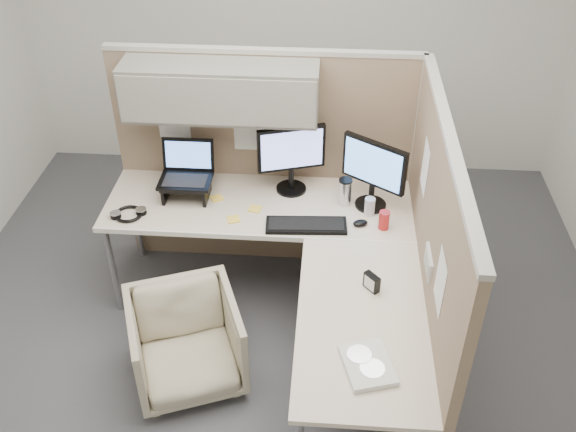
# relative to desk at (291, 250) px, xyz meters

# --- Properties ---
(ground) EXTENTS (4.50, 4.50, 0.00)m
(ground) POSITION_rel_desk_xyz_m (-0.12, -0.13, -0.69)
(ground) COLOR #434349
(ground) RESTS_ON ground
(partition_back) EXTENTS (2.00, 0.36, 1.63)m
(partition_back) POSITION_rel_desk_xyz_m (-0.34, 0.70, 0.41)
(partition_back) COLOR #8C735C
(partition_back) RESTS_ON ground
(partition_right) EXTENTS (0.07, 2.03, 1.63)m
(partition_right) POSITION_rel_desk_xyz_m (0.78, -0.19, 0.13)
(partition_right) COLOR #8C735C
(partition_right) RESTS_ON ground
(desk) EXTENTS (2.00, 1.98, 0.73)m
(desk) POSITION_rel_desk_xyz_m (0.00, 0.00, 0.00)
(desk) COLOR beige
(desk) RESTS_ON ground
(office_chair) EXTENTS (0.78, 0.76, 0.64)m
(office_chair) POSITION_rel_desk_xyz_m (-0.59, -0.41, -0.37)
(office_chair) COLOR beige
(office_chair) RESTS_ON ground
(monitor_left) EXTENTS (0.43, 0.20, 0.47)m
(monitor_left) POSITION_rel_desk_xyz_m (-0.04, 0.58, 0.32)
(monitor_left) COLOR black
(monitor_left) RESTS_ON desk
(monitor_right) EXTENTS (0.38, 0.28, 0.47)m
(monitor_right) POSITION_rel_desk_xyz_m (0.48, 0.44, 0.32)
(monitor_right) COLOR black
(monitor_right) RESTS_ON desk
(laptop_station) EXTENTS (0.34, 0.29, 0.35)m
(laptop_station) POSITION_rel_desk_xyz_m (-0.71, 0.48, 0.18)
(laptop_station) COLOR black
(laptop_station) RESTS_ON desk
(keyboard) EXTENTS (0.51, 0.19, 0.02)m
(keyboard) POSITION_rel_desk_xyz_m (0.08, 0.18, 0.05)
(keyboard) COLOR black
(keyboard) RESTS_ON desk
(mouse) EXTENTS (0.11, 0.09, 0.03)m
(mouse) POSITION_rel_desk_xyz_m (0.41, 0.22, 0.06)
(mouse) COLOR black
(mouse) RESTS_ON desk
(travel_mug) EXTENTS (0.09, 0.09, 0.18)m
(travel_mug) POSITION_rel_desk_xyz_m (0.32, 0.45, 0.14)
(travel_mug) COLOR silver
(travel_mug) RESTS_ON desk
(soda_can_green) EXTENTS (0.07, 0.07, 0.12)m
(soda_can_green) POSITION_rel_desk_xyz_m (0.56, 0.21, 0.10)
(soda_can_green) COLOR #B21E1E
(soda_can_green) RESTS_ON desk
(soda_can_silver) EXTENTS (0.07, 0.07, 0.12)m
(soda_can_silver) POSITION_rel_desk_xyz_m (0.47, 0.34, 0.10)
(soda_can_silver) COLOR silver
(soda_can_silver) RESTS_ON desk
(sticky_note_b) EXTENTS (0.08, 0.08, 0.01)m
(sticky_note_b) POSITION_rel_desk_xyz_m (-0.06, 0.16, 0.05)
(sticky_note_b) COLOR yellow
(sticky_note_b) RESTS_ON desk
(sticky_note_d) EXTENTS (0.09, 0.09, 0.01)m
(sticky_note_d) POSITION_rel_desk_xyz_m (-0.25, 0.34, 0.05)
(sticky_note_d) COLOR yellow
(sticky_note_d) RESTS_ON desk
(sticky_note_a) EXTENTS (0.10, 0.10, 0.01)m
(sticky_note_a) POSITION_rel_desk_xyz_m (-0.37, 0.22, 0.05)
(sticky_note_a) COLOR yellow
(sticky_note_a) RESTS_ON desk
(sticky_note_c) EXTENTS (0.10, 0.10, 0.01)m
(sticky_note_c) POSITION_rel_desk_xyz_m (-0.52, 0.44, 0.05)
(sticky_note_c) COLOR yellow
(sticky_note_c) RESTS_ON desk
(headphones) EXTENTS (0.23, 0.23, 0.03)m
(headphones) POSITION_rel_desk_xyz_m (-1.04, 0.22, 0.06)
(headphones) COLOR black
(headphones) RESTS_ON desk
(paper_stack) EXTENTS (0.29, 0.33, 0.03)m
(paper_stack) POSITION_rel_desk_xyz_m (0.43, -0.90, 0.06)
(paper_stack) COLOR white
(paper_stack) RESTS_ON desk
(desk_clock) EXTENTS (0.09, 0.10, 0.10)m
(desk_clock) POSITION_rel_desk_xyz_m (0.46, -0.35, 0.09)
(desk_clock) COLOR black
(desk_clock) RESTS_ON desk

